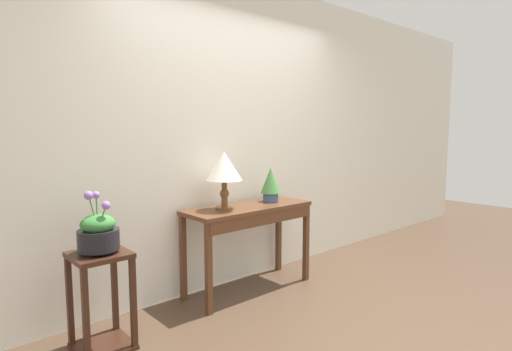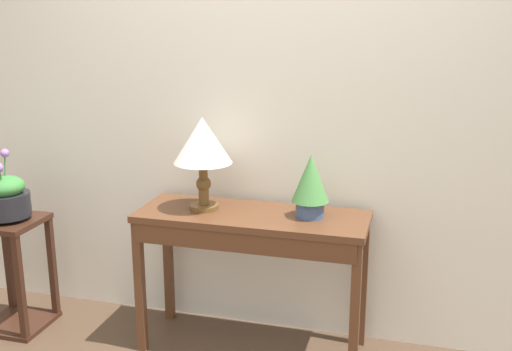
{
  "view_description": "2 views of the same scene",
  "coord_description": "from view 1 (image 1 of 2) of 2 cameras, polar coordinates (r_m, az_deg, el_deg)",
  "views": [
    {
      "loc": [
        -2.31,
        -1.59,
        1.43
      ],
      "look_at": [
        0.15,
        1.19,
        1.01
      ],
      "focal_mm": 28.67,
      "sensor_mm": 36.0,
      "label": 1
    },
    {
      "loc": [
        0.78,
        -1.75,
        1.75
      ],
      "look_at": [
        -0.03,
        1.17,
        0.94
      ],
      "focal_mm": 43.0,
      "sensor_mm": 36.0,
      "label": 2
    }
  ],
  "objects": [
    {
      "name": "potted_plant_on_console",
      "position": [
        3.77,
        2.05,
        -1.07
      ],
      "size": [
        0.19,
        0.19,
        0.32
      ],
      "color": "#3D5684",
      "rests_on": "console_table"
    },
    {
      "name": "table_lamp",
      "position": [
        3.38,
        -4.46,
        0.98
      ],
      "size": [
        0.3,
        0.3,
        0.48
      ],
      "color": "brown",
      "rests_on": "console_table"
    },
    {
      "name": "pedestal_stand_left",
      "position": [
        2.93,
        -20.78,
        -16.08
      ],
      "size": [
        0.34,
        0.34,
        0.65
      ],
      "color": "#381E14",
      "rests_on": "ground"
    },
    {
      "name": "ground_plane",
      "position": [
        3.15,
        13.26,
        -20.76
      ],
      "size": [
        12.0,
        12.0,
        0.01
      ],
      "primitive_type": "cube",
      "color": "#4C3828"
    },
    {
      "name": "console_table",
      "position": [
        3.59,
        -0.83,
        -5.99
      ],
      "size": [
        1.18,
        0.43,
        0.76
      ],
      "color": "#56331E",
      "rests_on": "ground"
    },
    {
      "name": "back_wall_with_art",
      "position": [
        3.78,
        -3.86,
        6.04
      ],
      "size": [
        9.0,
        0.1,
        2.8
      ],
      "color": "silver",
      "rests_on": "ground"
    },
    {
      "name": "planter_bowl_wide",
      "position": [
        2.79,
        -21.15,
        -7.46
      ],
      "size": [
        0.26,
        0.26,
        0.4
      ],
      "color": "black",
      "rests_on": "pedestal_stand_left"
    }
  ]
}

